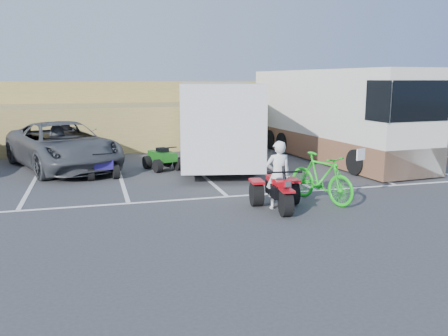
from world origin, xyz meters
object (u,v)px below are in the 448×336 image
object	(u,v)px
rv_motorhome	(332,121)
quad_atv_blue	(101,177)
quad_atv_green	(163,169)
green_dirt_bike	(321,178)
cargo_trailer	(218,122)
rider	(278,175)
red_trike_atv	(279,210)
grey_pickup	(62,146)

from	to	relation	value
rv_motorhome	quad_atv_blue	xyz separation A→B (m)	(-9.24, -1.56, -1.53)
quad_atv_blue	quad_atv_green	distance (m)	2.31
green_dirt_bike	quad_atv_blue	size ratio (longest dim) A/B	1.61
cargo_trailer	quad_atv_blue	world-z (taller)	cargo_trailer
rider	rv_motorhome	bearing A→B (deg)	-120.52
quad_atv_blue	quad_atv_green	world-z (taller)	same
rv_motorhome	cargo_trailer	bearing A→B (deg)	-177.81
rv_motorhome	quad_atv_blue	world-z (taller)	rv_motorhome
green_dirt_bike	rv_motorhome	world-z (taller)	rv_motorhome
rider	green_dirt_bike	bearing A→B (deg)	-160.91
red_trike_atv	green_dirt_bike	bearing A→B (deg)	24.78
red_trike_atv	rider	world-z (taller)	rider
grey_pickup	rider	bearing A→B (deg)	-73.34
grey_pickup	quad_atv_green	size ratio (longest dim) A/B	4.51
rv_motorhome	quad_atv_blue	bearing A→B (deg)	-175.34
green_dirt_bike	quad_atv_green	world-z (taller)	green_dirt_bike
rider	quad_atv_blue	world-z (taller)	rider
green_dirt_bike	red_trike_atv	bearing A→B (deg)	177.73
rider	quad_atv_green	xyz separation A→B (m)	(-2.03, 5.98, -0.86)
grey_pickup	cargo_trailer	distance (m)	5.69
cargo_trailer	rv_motorhome	bearing A→B (deg)	18.40
green_dirt_bike	quad_atv_blue	bearing A→B (deg)	118.04
rv_motorhome	quad_atv_green	bearing A→B (deg)	-178.91
red_trike_atv	quad_atv_blue	distance (m)	6.76
quad_atv_green	green_dirt_bike	bearing A→B (deg)	-76.61
red_trike_atv	green_dirt_bike	world-z (taller)	green_dirt_bike
red_trike_atv	quad_atv_green	xyz separation A→B (m)	(-2.02, 6.13, 0.00)
rv_motorhome	quad_atv_blue	size ratio (longest dim) A/B	7.40
rider	rv_motorhome	distance (m)	8.43
rider	red_trike_atv	bearing A→B (deg)	90.00
green_dirt_bike	rv_motorhome	bearing A→B (deg)	39.34
rider	quad_atv_blue	xyz separation A→B (m)	(-4.20, 5.17, -0.86)
cargo_trailer	rv_motorhome	distance (m)	5.04
rider	grey_pickup	distance (m)	9.02
green_dirt_bike	grey_pickup	xyz separation A→B (m)	(-6.82, 6.86, 0.19)
red_trike_atv	rv_motorhome	distance (m)	8.67
rider	quad_atv_green	world-z (taller)	rider
rider	green_dirt_bike	distance (m)	1.39
quad_atv_blue	rv_motorhome	bearing A→B (deg)	1.84
quad_atv_green	cargo_trailer	bearing A→B (deg)	-14.01
rv_motorhome	quad_atv_green	xyz separation A→B (m)	(-7.08, -0.74, -1.53)
red_trike_atv	grey_pickup	bearing A→B (deg)	133.15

